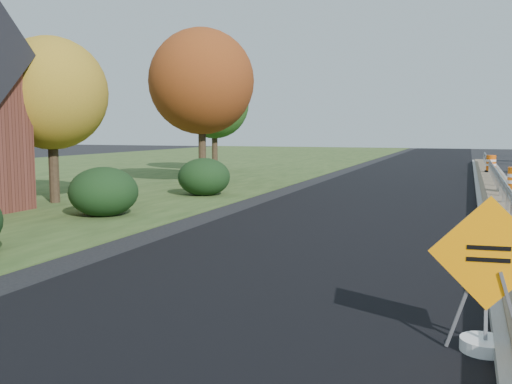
% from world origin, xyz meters
% --- Properties ---
extents(grass_verge_near, '(30.00, 120.00, 0.03)m').
position_xyz_m(grass_verge_near, '(-24.00, 10.00, 0.01)').
color(grass_verge_near, '#31481F').
rests_on(grass_verge_near, ground).
extents(milled_overlay, '(7.20, 120.00, 0.01)m').
position_xyz_m(milled_overlay, '(-4.40, 10.00, 0.01)').
color(milled_overlay, black).
rests_on(milled_overlay, ground).
extents(median, '(1.60, 55.00, 0.23)m').
position_xyz_m(median, '(0.00, 8.00, 0.11)').
color(median, gray).
rests_on(median, ground).
extents(guardrail, '(0.10, 46.15, 0.72)m').
position_xyz_m(guardrail, '(0.00, 9.00, 0.73)').
color(guardrail, silver).
rests_on(guardrail, median).
extents(hedge_mid, '(2.09, 2.09, 1.52)m').
position_xyz_m(hedge_mid, '(-11.50, 0.00, 0.76)').
color(hedge_mid, black).
rests_on(hedge_mid, ground).
extents(hedge_north, '(2.09, 2.09, 1.52)m').
position_xyz_m(hedge_north, '(-11.00, 6.00, 0.76)').
color(hedge_north, black).
rests_on(hedge_north, ground).
extents(tree_near_yellow, '(3.96, 3.96, 5.88)m').
position_xyz_m(tree_near_yellow, '(-15.00, 2.00, 3.89)').
color(tree_near_yellow, '#473523').
rests_on(tree_near_yellow, ground).
extents(tree_near_red, '(4.95, 4.95, 7.35)m').
position_xyz_m(tree_near_red, '(-13.00, 10.00, 4.86)').
color(tree_near_red, '#473523').
rests_on(tree_near_red, ground).
extents(tree_near_back, '(4.29, 4.29, 6.37)m').
position_xyz_m(tree_near_back, '(-16.00, 18.00, 4.21)').
color(tree_near_back, '#473523').
rests_on(tree_near_back, ground).
extents(caution_sign, '(1.35, 0.57, 1.87)m').
position_xyz_m(caution_sign, '(-0.90, -7.45, 0.48)').
color(caution_sign, white).
rests_on(caution_sign, ground).
extents(barrel_median_far, '(0.65, 0.65, 0.96)m').
position_xyz_m(barrel_median_far, '(0.09, 20.55, 0.69)').
color(barrel_median_far, black).
rests_on(barrel_median_far, median).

